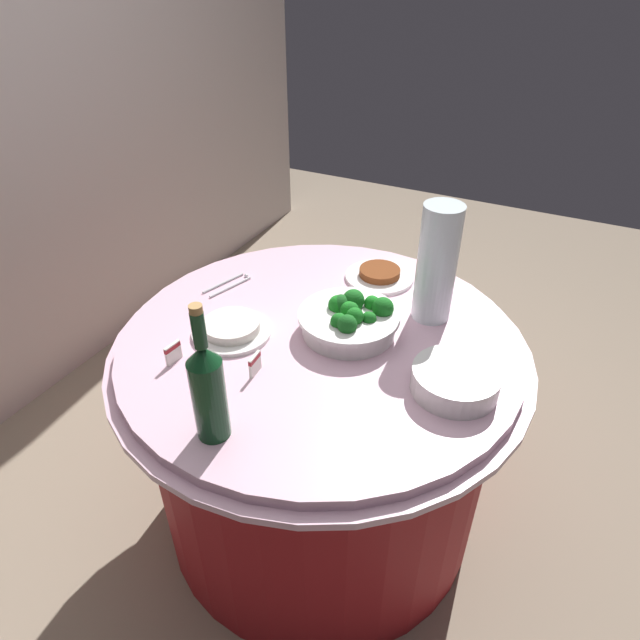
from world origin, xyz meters
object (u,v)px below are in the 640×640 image
(decorative_fruit_vase, at_px, (436,271))
(wine_bottle, at_px, (208,389))
(food_plate_rice, at_px, (232,329))
(label_placard_mid, at_px, (255,363))
(food_plate_stir_fry, at_px, (380,275))
(plate_stack, at_px, (455,380))
(broccoli_bowl, at_px, (350,319))
(label_placard_front, at_px, (173,352))
(serving_tongs, at_px, (229,284))

(decorative_fruit_vase, bearing_deg, wine_bottle, 156.75)
(wine_bottle, xyz_separation_m, food_plate_rice, (0.33, 0.18, -0.11))
(food_plate_rice, distance_m, label_placard_mid, 0.19)
(food_plate_stir_fry, relative_size, label_placard_mid, 4.00)
(label_placard_mid, bearing_deg, decorative_fruit_vase, -35.06)
(plate_stack, xyz_separation_m, food_plate_stir_fry, (0.42, 0.36, -0.02))
(plate_stack, height_order, wine_bottle, wine_bottle)
(wine_bottle, distance_m, food_plate_rice, 0.39)
(decorative_fruit_vase, height_order, label_placard_mid, decorative_fruit_vase)
(food_plate_rice, bearing_deg, broccoli_bowl, -61.78)
(wine_bottle, xyz_separation_m, label_placard_front, (0.16, 0.24, -0.10))
(plate_stack, xyz_separation_m, serving_tongs, (0.16, 0.77, -0.03))
(food_plate_rice, relative_size, label_placard_front, 4.00)
(serving_tongs, bearing_deg, food_plate_rice, -143.38)
(broccoli_bowl, xyz_separation_m, plate_stack, (-0.11, -0.32, -0.01))
(serving_tongs, xyz_separation_m, label_placard_mid, (-0.32, -0.31, 0.03))
(food_plate_rice, height_order, food_plate_stir_fry, food_plate_rice)
(plate_stack, bearing_deg, label_placard_front, 107.86)
(food_plate_rice, bearing_deg, food_plate_stir_fry, -28.53)
(plate_stack, height_order, serving_tongs, plate_stack)
(wine_bottle, bearing_deg, label_placard_front, 56.54)
(decorative_fruit_vase, bearing_deg, food_plate_rice, 125.79)
(food_plate_stir_fry, bearing_deg, wine_bottle, 174.62)
(serving_tongs, distance_m, label_placard_front, 0.39)
(serving_tongs, relative_size, label_placard_front, 3.02)
(wine_bottle, bearing_deg, plate_stack, -49.03)
(wine_bottle, distance_m, label_placard_front, 0.30)
(plate_stack, bearing_deg, broccoli_bowl, 71.73)
(plate_stack, distance_m, decorative_fruit_vase, 0.34)
(wine_bottle, distance_m, label_placard_mid, 0.24)
(wine_bottle, xyz_separation_m, food_plate_stir_fry, (0.79, -0.07, -0.12))
(decorative_fruit_vase, bearing_deg, broccoli_bowl, 135.68)
(broccoli_bowl, bearing_deg, label_placard_front, 132.76)
(wine_bottle, xyz_separation_m, label_placard_mid, (0.21, 0.03, -0.10))
(wine_bottle, distance_m, decorative_fruit_vase, 0.72)
(food_plate_rice, xyz_separation_m, label_placard_mid, (-0.11, -0.15, 0.01))
(decorative_fruit_vase, distance_m, food_plate_rice, 0.59)
(decorative_fruit_vase, height_order, serving_tongs, decorative_fruit_vase)
(plate_stack, bearing_deg, food_plate_rice, 94.45)
(broccoli_bowl, xyz_separation_m, serving_tongs, (0.06, 0.44, -0.04))
(broccoli_bowl, height_order, label_placard_front, broccoli_bowl)
(serving_tongs, distance_m, food_plate_stir_fry, 0.48)
(plate_stack, height_order, label_placard_mid, plate_stack)
(food_plate_rice, bearing_deg, decorative_fruit_vase, -54.21)
(food_plate_rice, bearing_deg, wine_bottle, -151.52)
(wine_bottle, height_order, food_plate_stir_fry, wine_bottle)
(label_placard_front, xyz_separation_m, label_placard_mid, (0.06, -0.21, 0.00))
(food_plate_stir_fry, xyz_separation_m, label_placard_mid, (-0.58, 0.10, 0.02))
(broccoli_bowl, relative_size, label_placard_front, 5.09)
(broccoli_bowl, bearing_deg, plate_stack, -108.27)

